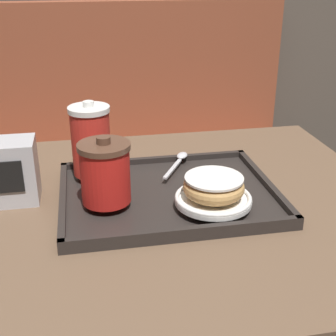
{
  "coord_description": "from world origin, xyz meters",
  "views": [
    {
      "loc": [
        -0.17,
        -0.77,
        1.13
      ],
      "look_at": [
        -0.02,
        0.01,
        0.77
      ],
      "focal_mm": 50.0,
      "sensor_mm": 36.0,
      "label": 1
    }
  ],
  "objects_px": {
    "napkin_dispenser": "(8,172)",
    "coffee_cup_front": "(105,172)",
    "coffee_cup_rear": "(91,140)",
    "spoon": "(180,159)",
    "donut_chocolate_glazed": "(214,186)"
  },
  "relations": [
    {
      "from": "donut_chocolate_glazed",
      "to": "coffee_cup_front",
      "type": "bearing_deg",
      "value": 167.06
    },
    {
      "from": "coffee_cup_rear",
      "to": "napkin_dispenser",
      "type": "xyz_separation_m",
      "value": [
        -0.16,
        -0.04,
        -0.03
      ]
    },
    {
      "from": "coffee_cup_rear",
      "to": "spoon",
      "type": "height_order",
      "value": "coffee_cup_rear"
    },
    {
      "from": "napkin_dispenser",
      "to": "spoon",
      "type": "bearing_deg",
      "value": 12.09
    },
    {
      "from": "coffee_cup_front",
      "to": "spoon",
      "type": "relative_size",
      "value": 0.98
    },
    {
      "from": "donut_chocolate_glazed",
      "to": "napkin_dispenser",
      "type": "distance_m",
      "value": 0.38
    },
    {
      "from": "coffee_cup_rear",
      "to": "napkin_dispenser",
      "type": "bearing_deg",
      "value": -164.08
    },
    {
      "from": "spoon",
      "to": "napkin_dispenser",
      "type": "distance_m",
      "value": 0.35
    },
    {
      "from": "coffee_cup_front",
      "to": "napkin_dispenser",
      "type": "relative_size",
      "value": 1.02
    },
    {
      "from": "donut_chocolate_glazed",
      "to": "coffee_cup_rear",
      "type": "bearing_deg",
      "value": 140.74
    },
    {
      "from": "coffee_cup_front",
      "to": "spoon",
      "type": "xyz_separation_m",
      "value": [
        0.17,
        0.15,
        -0.05
      ]
    },
    {
      "from": "napkin_dispenser",
      "to": "donut_chocolate_glazed",
      "type": "bearing_deg",
      "value": -18.74
    },
    {
      "from": "coffee_cup_rear",
      "to": "donut_chocolate_glazed",
      "type": "bearing_deg",
      "value": -39.26
    },
    {
      "from": "napkin_dispenser",
      "to": "coffee_cup_front",
      "type": "bearing_deg",
      "value": -24.43
    },
    {
      "from": "coffee_cup_rear",
      "to": "donut_chocolate_glazed",
      "type": "xyz_separation_m",
      "value": [
        0.21,
        -0.17,
        -0.04
      ]
    }
  ]
}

